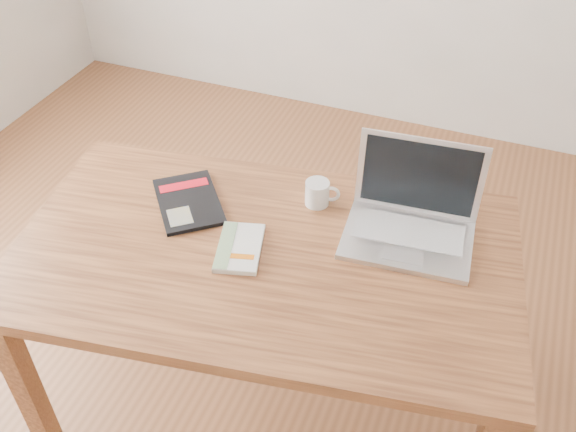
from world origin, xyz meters
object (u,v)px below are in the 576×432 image
(black_guidebook, at_px, (188,201))
(coffee_mug, at_px, (318,193))
(desk, at_px, (265,273))
(white_guidebook, at_px, (239,248))
(laptop, at_px, (412,217))

(black_guidebook, xyz_separation_m, coffee_mug, (0.38, 0.15, 0.04))
(desk, distance_m, white_guidebook, 0.12)
(white_guidebook, xyz_separation_m, coffee_mug, (0.14, 0.28, 0.03))
(white_guidebook, height_order, laptop, laptop)
(white_guidebook, relative_size, black_guidebook, 0.70)
(desk, xyz_separation_m, coffee_mug, (0.07, 0.26, 0.13))
(white_guidebook, bearing_deg, coffee_mug, 48.11)
(desk, relative_size, white_guidebook, 6.83)
(white_guidebook, distance_m, coffee_mug, 0.32)
(black_guidebook, distance_m, coffee_mug, 0.41)
(laptop, distance_m, coffee_mug, 0.30)
(coffee_mug, bearing_deg, black_guidebook, -174.12)
(desk, bearing_deg, laptop, 23.62)
(white_guidebook, bearing_deg, laptop, 14.98)
(white_guidebook, xyz_separation_m, black_guidebook, (-0.24, 0.14, -0.00))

